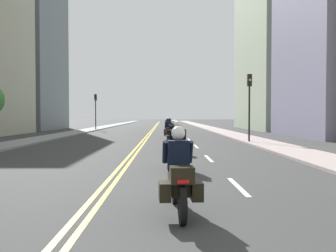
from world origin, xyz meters
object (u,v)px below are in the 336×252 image
motorcycle_7 (168,126)px  traffic_light_near (249,95)px  motorcycle_5 (168,129)px  motorcycle_2 (175,140)px  motorcycle_4 (169,131)px  motorcycle_3 (173,135)px  motorcycle_6 (170,127)px  traffic_light_far (96,105)px  motorcycle_0 (179,178)px  motorcycle_1 (178,150)px

motorcycle_7 → traffic_light_near: (5.24, -18.45, 2.53)m
motorcycle_5 → traffic_light_near: size_ratio=0.50×
motorcycle_2 → motorcycle_7: motorcycle_7 is taller
motorcycle_4 → motorcycle_3: bearing=-86.1°
motorcycle_6 → traffic_light_far: traffic_light_far is taller
motorcycle_0 → motorcycle_7: (0.20, 35.52, -0.02)m
motorcycle_7 → motorcycle_6: bearing=-87.0°
motorcycle_5 → motorcycle_7: 10.42m
motorcycle_2 → motorcycle_4: bearing=92.4°
motorcycle_0 → motorcycle_6: 30.66m
motorcycle_3 → motorcycle_5: 10.12m
motorcycle_6 → motorcycle_1: bearing=-88.8°
motorcycle_0 → motorcycle_5: 25.10m
motorcycle_2 → traffic_light_far: traffic_light_far is taller
motorcycle_4 → motorcycle_2: bearing=-87.0°
motorcycle_6 → motorcycle_7: 4.86m
traffic_light_near → traffic_light_far: traffic_light_near is taller
motorcycle_3 → motorcycle_1: bearing=-88.3°
motorcycle_2 → motorcycle_6: (0.11, 20.08, -0.03)m
motorcycle_3 → motorcycle_0: bearing=-88.8°
motorcycle_7 → motorcycle_4: bearing=-89.6°
motorcycle_0 → traffic_light_near: bearing=69.0°
motorcycle_4 → motorcycle_6: 10.14m
motorcycle_1 → motorcycle_4: motorcycle_1 is taller
motorcycle_5 → motorcycle_7: motorcycle_7 is taller
motorcycle_2 → motorcycle_5: bearing=92.3°
motorcycle_5 → motorcycle_6: (0.29, 5.55, -0.01)m
motorcycle_1 → traffic_light_near: traffic_light_near is taller
motorcycle_6 → motorcycle_7: size_ratio=1.00×
motorcycle_0 → motorcycle_4: (0.12, 20.52, -0.01)m
motorcycle_4 → traffic_light_far: traffic_light_far is taller
traffic_light_far → motorcycle_0: bearing=-76.9°
motorcycle_2 → motorcycle_7: 24.94m
motorcycle_3 → motorcycle_4: (-0.17, 5.54, 0.01)m
motorcycle_1 → motorcycle_6: motorcycle_1 is taller
motorcycle_0 → motorcycle_6: bearing=86.0°
motorcycle_6 → traffic_light_near: 14.71m
motorcycle_5 → traffic_light_near: (5.34, -8.03, 2.53)m
motorcycle_2 → motorcycle_3: (0.01, 4.40, -0.01)m
motorcycle_5 → traffic_light_near: 9.97m
motorcycle_0 → motorcycle_2: 10.58m
motorcycle_0 → motorcycle_1: motorcycle_1 is taller
motorcycle_2 → motorcycle_5: size_ratio=0.97×
motorcycle_0 → motorcycle_5: motorcycle_0 is taller
motorcycle_2 → motorcycle_3: 4.40m
traffic_light_near → motorcycle_6: bearing=110.4°
motorcycle_4 → traffic_light_near: 6.82m
motorcycle_1 → motorcycle_6: 25.33m
motorcycle_0 → traffic_light_far: bearing=99.8°
motorcycle_1 → motorcycle_2: 5.25m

